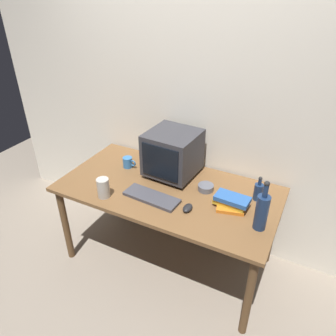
# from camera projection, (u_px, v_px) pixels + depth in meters

# --- Properties ---
(ground_plane) EXTENTS (6.00, 6.00, 0.00)m
(ground_plane) POSITION_uv_depth(u_px,v_px,m) (168.00, 258.00, 2.85)
(ground_plane) COLOR gray
(back_wall) EXTENTS (4.00, 0.08, 2.50)m
(back_wall) POSITION_uv_depth(u_px,v_px,m) (196.00, 106.00, 2.58)
(back_wall) COLOR silver
(back_wall) RESTS_ON ground
(desk) EXTENTS (1.67, 0.86, 0.75)m
(desk) POSITION_uv_depth(u_px,v_px,m) (168.00, 197.00, 2.51)
(desk) COLOR brown
(desk) RESTS_ON ground
(crt_monitor) EXTENTS (0.40, 0.41, 0.37)m
(crt_monitor) POSITION_uv_depth(u_px,v_px,m) (173.00, 153.00, 2.55)
(crt_monitor) COLOR #333338
(crt_monitor) RESTS_ON desk
(keyboard) EXTENTS (0.43, 0.18, 0.02)m
(keyboard) POSITION_uv_depth(u_px,v_px,m) (152.00, 197.00, 2.35)
(keyboard) COLOR #3F3F47
(keyboard) RESTS_ON desk
(computer_mouse) EXTENTS (0.06, 0.10, 0.04)m
(computer_mouse) POSITION_uv_depth(u_px,v_px,m) (188.00, 208.00, 2.23)
(computer_mouse) COLOR black
(computer_mouse) RESTS_ON desk
(bottle_tall) EXTENTS (0.08, 0.08, 0.36)m
(bottle_tall) POSITION_uv_depth(u_px,v_px,m) (262.00, 211.00, 2.02)
(bottle_tall) COLOR navy
(bottle_tall) RESTS_ON desk
(bottle_short) EXTENTS (0.06, 0.06, 0.19)m
(bottle_short) POSITION_uv_depth(u_px,v_px,m) (258.00, 191.00, 2.31)
(bottle_short) COLOR navy
(bottle_short) RESTS_ON desk
(book_stack) EXTENTS (0.25, 0.21, 0.09)m
(book_stack) POSITION_uv_depth(u_px,v_px,m) (231.00, 202.00, 2.24)
(book_stack) COLOR orange
(book_stack) RESTS_ON desk
(mug) EXTENTS (0.12, 0.08, 0.09)m
(mug) POSITION_uv_depth(u_px,v_px,m) (128.00, 162.00, 2.72)
(mug) COLOR #3370B2
(mug) RESTS_ON desk
(cd_spindle) EXTENTS (0.12, 0.12, 0.04)m
(cd_spindle) POSITION_uv_depth(u_px,v_px,m) (206.00, 187.00, 2.44)
(cd_spindle) COLOR #595B66
(cd_spindle) RESTS_ON desk
(metal_canister) EXTENTS (0.09, 0.09, 0.15)m
(metal_canister) POSITION_uv_depth(u_px,v_px,m) (103.00, 188.00, 2.34)
(metal_canister) COLOR #B7B2A8
(metal_canister) RESTS_ON desk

